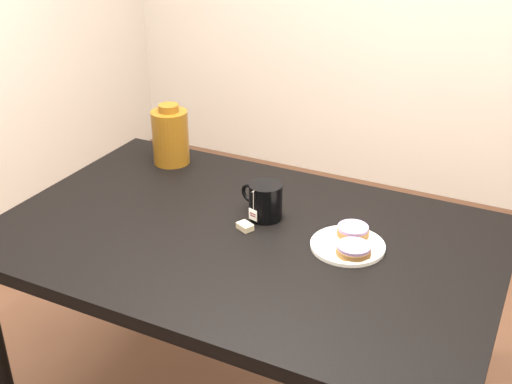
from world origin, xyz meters
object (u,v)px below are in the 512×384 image
bagel_front (354,250)px  plate (348,245)px  teabag_pouch (245,226)px  table (245,258)px  mug (265,201)px  bagel_back (353,231)px  bagel_package (170,136)px

bagel_front → plate: bearing=125.7°
teabag_pouch → plate: bearing=7.1°
table → mug: size_ratio=9.16×
plate → bagel_back: size_ratio=2.16×
plate → teabag_pouch: 0.30m
bagel_back → bagel_package: (-0.73, 0.21, 0.07)m
plate → mug: bearing=169.4°
bagel_front → mug: mug is taller
bagel_back → bagel_front: 0.10m
table → teabag_pouch: teabag_pouch is taller
table → plate: (0.29, 0.06, 0.09)m
bagel_back → bagel_package: 0.77m
table → bagel_back: 0.32m
table → plate: size_ratio=6.93×
mug → bagel_back: bearing=16.2°
plate → teabag_pouch: (-0.29, -0.04, 0.00)m
bagel_back → mug: (-0.27, -0.00, 0.03)m
teabag_pouch → bagel_package: size_ratio=0.21×
plate → bagel_front: (0.03, -0.04, 0.02)m
plate → teabag_pouch: teabag_pouch is taller
mug → bagel_front: bearing=-1.0°
mug → bagel_package: bagel_package is taller
table → bagel_back: bearing=21.4°
bagel_front → teabag_pouch: bagel_front is taller
plate → table: bearing=-168.5°
bagel_front → table: bearing=-177.0°
plate → bagel_front: 0.05m
teabag_pouch → bagel_package: bagel_package is taller
bagel_package → bagel_back: bearing=-16.1°
table → bagel_package: 0.58m
plate → bagel_front: bagel_front is taller
bagel_back → bagel_front: size_ratio=0.76×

